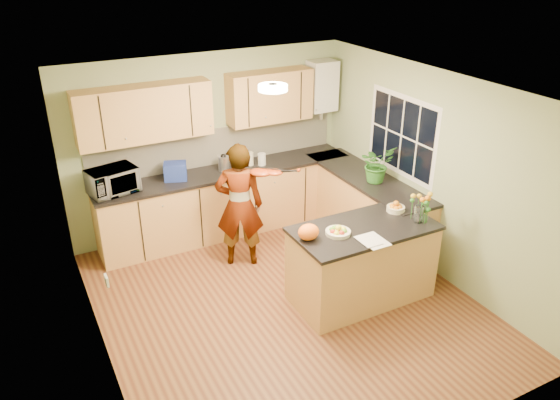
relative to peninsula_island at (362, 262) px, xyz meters
name	(u,v)px	position (x,y,z in m)	size (l,w,h in m)	color
floor	(286,304)	(-0.84, 0.27, -0.47)	(4.50, 4.50, 0.00)	#572B18
ceiling	(287,90)	(-0.84, 0.27, 2.03)	(4.00, 4.50, 0.02)	white
wall_back	(210,143)	(-0.84, 2.52, 0.78)	(4.00, 0.02, 2.50)	#99AB7A
wall_front	(432,328)	(-0.84, -1.98, 0.78)	(4.00, 0.02, 2.50)	#99AB7A
wall_left	(92,252)	(-2.84, 0.27, 0.78)	(0.02, 4.50, 2.50)	#99AB7A
wall_right	(432,173)	(1.16, 0.27, 0.78)	(0.02, 4.50, 2.50)	#99AB7A
back_counter	(227,201)	(-0.74, 2.22, 0.00)	(3.64, 0.62, 0.94)	tan
right_counter	(366,208)	(0.86, 1.12, 0.00)	(0.62, 2.24, 0.94)	tan
splashback	(217,146)	(-0.74, 2.50, 0.73)	(3.60, 0.02, 0.52)	beige
upper_cabinets	(199,106)	(-1.02, 2.35, 1.38)	(3.20, 0.34, 0.70)	tan
boiler	(322,86)	(0.86, 2.36, 1.43)	(0.40, 0.30, 0.86)	silver
window_right	(402,135)	(1.15, 0.87, 1.08)	(0.01, 1.30, 1.05)	silver
light_switch	(107,281)	(-2.83, -0.33, 0.83)	(0.02, 0.09, 0.09)	silver
ceiling_lamp	(273,88)	(-0.84, 0.57, 1.99)	(0.30, 0.30, 0.07)	#FFEABF
peninsula_island	(362,262)	(0.00, 0.00, 0.00)	(1.62, 0.83, 0.93)	tan
fruit_dish	(338,231)	(-0.35, 0.00, 0.50)	(0.27, 0.27, 0.10)	beige
orange_bowl	(396,207)	(0.55, 0.15, 0.52)	(0.21, 0.21, 0.12)	beige
flower_vase	(420,199)	(0.60, -0.18, 0.75)	(0.24, 0.24, 0.43)	silver
orange_bag	(309,232)	(-0.69, 0.05, 0.55)	(0.23, 0.20, 0.17)	orange
papers	(373,240)	(-0.10, -0.30, 0.47)	(0.24, 0.33, 0.01)	silver
violinist	(239,205)	(-0.92, 1.35, 0.35)	(0.60, 0.39, 1.63)	tan
violin	(261,172)	(-0.72, 1.13, 0.84)	(0.62, 0.25, 0.12)	#561C05
microwave	(113,181)	(-2.27, 2.18, 0.63)	(0.58, 0.39, 0.32)	silver
blue_box	(175,171)	(-1.45, 2.23, 0.59)	(0.29, 0.21, 0.23)	navy
kettle	(224,163)	(-0.76, 2.23, 0.59)	(0.15, 0.15, 0.27)	silver
jar_cream	(249,159)	(-0.37, 2.25, 0.57)	(0.12, 0.12, 0.18)	beige
jar_white	(262,159)	(-0.22, 2.16, 0.56)	(0.11, 0.11, 0.17)	silver
potted_plant	(377,164)	(0.86, 0.96, 0.72)	(0.44, 0.38, 0.49)	#2E7025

